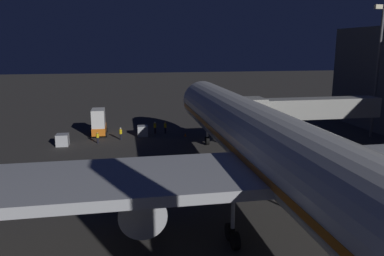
# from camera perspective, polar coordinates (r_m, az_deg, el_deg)

# --- Properties ---
(ground_plane) EXTENTS (320.00, 320.00, 0.00)m
(ground_plane) POSITION_cam_1_polar(r_m,az_deg,el_deg) (39.91, 6.61, -7.44)
(ground_plane) COLOR #383533
(airliner_at_gate) EXTENTS (52.91, 64.58, 18.64)m
(airliner_at_gate) POSITION_cam_1_polar(r_m,az_deg,el_deg) (27.24, 14.52, -4.82)
(airliner_at_gate) COLOR silver
(airliner_at_gate) RESTS_ON ground_plane
(jet_bridge) EXTENTS (18.74, 3.40, 7.29)m
(jet_bridge) POSITION_cam_1_polar(r_m,az_deg,el_deg) (48.86, 15.85, 2.82)
(jet_bridge) COLOR #9E9E99
(jet_bridge) RESTS_ON ground_plane
(apron_floodlight_mast) EXTENTS (2.90, 0.50, 19.21)m
(apron_floodlight_mast) POSITION_cam_1_polar(r_m,az_deg,el_deg) (61.53, 26.56, 8.86)
(apron_floodlight_mast) COLOR #59595E
(apron_floodlight_mast) RESTS_ON ground_plane
(catering_truck) EXTENTS (2.36, 4.98, 4.14)m
(catering_truck) POSITION_cam_1_polar(r_m,az_deg,el_deg) (59.10, -14.05, 0.86)
(catering_truck) COLOR orange
(catering_truck) RESTS_ON ground_plane
(baggage_container_near_belt) EXTENTS (1.63, 1.81, 1.61)m
(baggage_container_near_belt) POSITION_cam_1_polar(r_m,az_deg,el_deg) (54.62, -19.18, -1.73)
(baggage_container_near_belt) COLOR #B7BABF
(baggage_container_near_belt) RESTS_ON ground_plane
(baggage_container_far_row) EXTENTS (1.54, 1.53, 1.60)m
(baggage_container_far_row) POSITION_cam_1_polar(r_m,az_deg,el_deg) (57.53, -7.56, -0.45)
(baggage_container_far_row) COLOR #B7BABF
(baggage_container_far_row) RESTS_ON ground_plane
(ground_crew_near_nose_gear) EXTENTS (0.40, 0.40, 1.84)m
(ground_crew_near_nose_gear) POSITION_cam_1_polar(r_m,az_deg,el_deg) (55.75, -10.85, -0.75)
(ground_crew_near_nose_gear) COLOR black
(ground_crew_near_nose_gear) RESTS_ON ground_plane
(ground_crew_by_belt_loader) EXTENTS (0.40, 0.40, 1.88)m
(ground_crew_by_belt_loader) POSITION_cam_1_polar(r_m,az_deg,el_deg) (59.09, -5.69, 0.17)
(ground_crew_by_belt_loader) COLOR black
(ground_crew_by_belt_loader) RESTS_ON ground_plane
(ground_crew_marshaller_fwd) EXTENTS (0.40, 0.40, 1.85)m
(ground_crew_marshaller_fwd) POSITION_cam_1_polar(r_m,az_deg,el_deg) (59.00, -4.11, 0.17)
(ground_crew_marshaller_fwd) COLOR black
(ground_crew_marshaller_fwd) RESTS_ON ground_plane
(ground_crew_walking_aft) EXTENTS (0.40, 0.40, 1.69)m
(ground_crew_walking_aft) POSITION_cam_1_polar(r_m,az_deg,el_deg) (54.46, -14.23, -1.32)
(ground_crew_walking_aft) COLOR black
(ground_crew_walking_aft) RESTS_ON ground_plane
(traffic_cone_nose_port) EXTENTS (0.36, 0.36, 0.55)m
(traffic_cone_nose_port) POSITION_cam_1_polar(r_m,az_deg,el_deg) (57.83, 3.26, -0.83)
(traffic_cone_nose_port) COLOR orange
(traffic_cone_nose_port) RESTS_ON ground_plane
(traffic_cone_nose_starboard) EXTENTS (0.36, 0.36, 0.55)m
(traffic_cone_nose_starboard) POSITION_cam_1_polar(r_m,az_deg,el_deg) (56.97, -1.04, -1.01)
(traffic_cone_nose_starboard) COLOR orange
(traffic_cone_nose_starboard) RESTS_ON ground_plane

